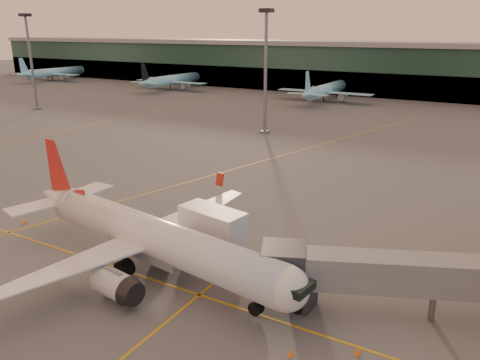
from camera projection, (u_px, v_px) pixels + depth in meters
The scene contains 13 objects.
ground at pixel (114, 307), 38.15m from camera, with size 600.00×600.00×0.00m, color #4C4F54.
taxi_markings at pixel (273, 164), 78.29m from camera, with size 100.12×173.00×0.01m.
terminal at pixel (426, 70), 152.29m from camera, with size 400.00×20.00×17.60m.
mast_west_far at pixel (30, 55), 127.46m from camera, with size 2.40×2.40×25.60m.
mast_west_near at pixel (266, 63), 97.47m from camera, with size 2.40×2.40×25.60m.
distant_aircraft_row at pixel (338, 102), 145.37m from camera, with size 290.00×34.00×13.00m.
main_airplane at pixel (148, 237), 43.12m from camera, with size 34.45×31.19×10.41m.
jet_bridge at pixel (455, 279), 35.34m from camera, with size 26.58×13.51×5.37m.
catering_truck at pixel (213, 231), 45.39m from camera, with size 7.04×4.01×5.17m.
cone_nose at pixel (358, 351), 32.56m from camera, with size 0.44×0.44×0.56m.
cone_tail at pixel (25, 221), 54.50m from camera, with size 0.42×0.42×0.54m.
cone_wing_left at pixel (220, 209), 58.27m from camera, with size 0.46×0.46×0.58m.
cone_fwd at pixel (291, 353), 32.39m from camera, with size 0.42×0.42×0.53m.
Camera 1 is at (25.46, -23.51, 21.63)m, focal length 35.00 mm.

